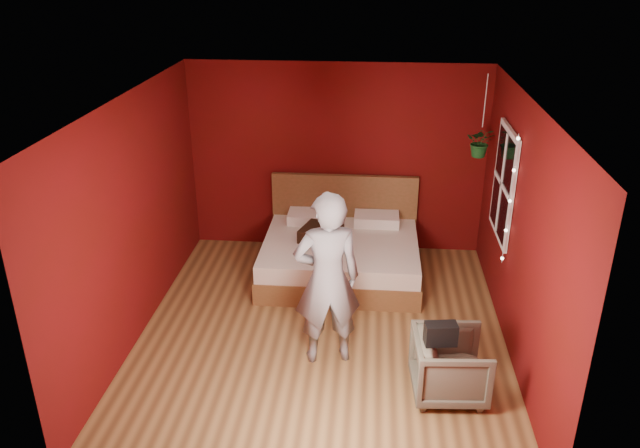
# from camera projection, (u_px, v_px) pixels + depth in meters

# --- Properties ---
(floor) EXTENTS (4.50, 4.50, 0.00)m
(floor) POSITION_uv_depth(u_px,v_px,m) (322.00, 333.00, 6.94)
(floor) COLOR olive
(floor) RESTS_ON ground
(room_walls) EXTENTS (4.04, 4.54, 2.62)m
(room_walls) POSITION_uv_depth(u_px,v_px,m) (322.00, 192.00, 6.26)
(room_walls) COLOR #5F0A0D
(room_walls) RESTS_ON ground
(window) EXTENTS (0.05, 0.97, 1.27)m
(window) POSITION_uv_depth(u_px,v_px,m) (503.00, 184.00, 6.99)
(window) COLOR white
(window) RESTS_ON room_walls
(fairy_lights) EXTENTS (0.04, 0.04, 1.45)m
(fairy_lights) POSITION_uv_depth(u_px,v_px,m) (510.00, 201.00, 6.52)
(fairy_lights) COLOR silver
(fairy_lights) RESTS_ON room_walls
(bed) EXTENTS (2.00, 1.70, 1.10)m
(bed) POSITION_uv_depth(u_px,v_px,m) (341.00, 252.00, 8.13)
(bed) COLOR brown
(bed) RESTS_ON ground
(person) EXTENTS (0.76, 0.59, 1.85)m
(person) POSITION_uv_depth(u_px,v_px,m) (327.00, 279.00, 6.15)
(person) COLOR gray
(person) RESTS_ON ground
(armchair) EXTENTS (0.74, 0.72, 0.63)m
(armchair) POSITION_uv_depth(u_px,v_px,m) (450.00, 366.00, 5.88)
(armchair) COLOR #565544
(armchair) RESTS_ON ground
(handbag) EXTENTS (0.31, 0.18, 0.21)m
(handbag) POSITION_uv_depth(u_px,v_px,m) (441.00, 334.00, 5.63)
(handbag) COLOR black
(handbag) RESTS_ON armchair
(throw_pillow) EXTENTS (0.58, 0.58, 0.17)m
(throw_pillow) POSITION_uv_depth(u_px,v_px,m) (321.00, 234.00, 7.96)
(throw_pillow) COLOR black
(throw_pillow) RESTS_ON bed
(hanging_plant) EXTENTS (0.38, 0.34, 1.00)m
(hanging_plant) POSITION_uv_depth(u_px,v_px,m) (481.00, 142.00, 7.50)
(hanging_plant) COLOR silver
(hanging_plant) RESTS_ON room_walls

